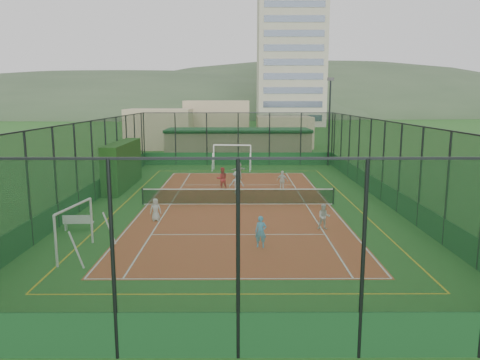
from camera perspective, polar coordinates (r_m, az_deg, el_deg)
The scene contains 20 objects.
ground at distance 28.42m, azimuth -0.23°, elevation -2.99°, with size 300.00×300.00×0.00m, color #2B551D.
court_slab at distance 28.42m, azimuth -0.23°, elevation -2.98°, with size 11.17×23.97×0.01m, color #B54028.
tennis_net at distance 28.30m, azimuth -0.23°, elevation -1.94°, with size 11.67×0.12×1.06m, color black, non-canonical shape.
perimeter_fence at distance 27.96m, azimuth -0.23°, elevation 2.01°, with size 18.12×34.12×5.00m, color black, non-canonical shape.
floodlight_ne at distance 45.18m, azimuth 10.83°, elevation 6.94°, with size 0.60×0.26×8.25m, color black, non-canonical shape.
clubhouse at distance 49.92m, azimuth -0.23°, elevation 4.46°, with size 15.20×7.20×3.15m, color tan, non-canonical shape.
apartment_tower at distance 110.68m, azimuth 6.19°, elevation 14.39°, with size 15.00×12.00×30.00m, color beige.
distant_hills at distance 177.81m, azimuth -0.23°, elevation 7.92°, with size 200.00×60.00×24.00m, color #384C33, non-canonical shape.
hedge_left at distance 34.59m, azimuth -14.12°, elevation 1.79°, with size 1.12×7.46×3.26m, color black.
white_bench at distance 24.24m, azimuth -19.07°, elevation -4.86°, with size 1.42×0.39×0.80m, color white, non-canonical shape.
futsal_goal_near at distance 20.46m, azimuth -19.48°, elevation -5.81°, with size 0.91×3.14×2.03m, color white, non-canonical shape.
futsal_goal_far at distance 41.97m, azimuth -0.97°, elevation 2.77°, with size 3.44×1.00×2.22m, color white, non-canonical shape.
child_near_left at distance 24.91m, azimuth -10.25°, elevation -3.58°, with size 0.58×0.38×1.19m, color silver.
child_near_mid at distance 20.26m, azimuth 2.55°, elevation -6.32°, with size 0.50×0.33×1.37m, color #51ABE7.
child_near_right at distance 23.30m, azimuth 10.20°, elevation -4.44°, with size 0.61×0.48×1.26m, color silver.
child_far_left at distance 31.16m, azimuth -0.42°, elevation -0.36°, with size 1.00×0.58×1.56m, color silver.
child_far_right at distance 32.60m, azimuth 5.19°, elevation -0.08°, with size 0.82×0.34×1.39m, color white.
child_far_back at distance 37.27m, azimuth -0.11°, elevation 1.18°, with size 1.24×0.39×1.34m, color silver.
coach at distance 32.64m, azimuth -2.20°, elevation 0.16°, with size 0.78×0.61×1.61m, color red.
tennis_balls at distance 29.83m, azimuth -2.25°, elevation -2.29°, with size 5.33×1.65×0.07m.
Camera 1 is at (0.00, -27.69, 6.37)m, focal length 35.00 mm.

